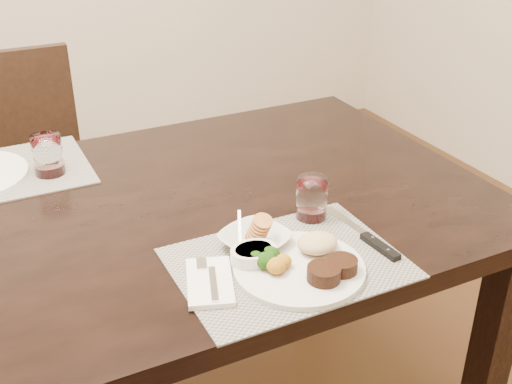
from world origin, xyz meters
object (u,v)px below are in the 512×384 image
chair_far (28,167)px  cracker_bowl (255,240)px  wine_glass_near (312,200)px  steak_knife (372,240)px  dinner_plate (305,264)px

chair_far → cracker_bowl: bearing=-74.9°
wine_glass_near → steak_knife: bearing=-68.4°
chair_far → dinner_plate: bearing=-74.0°
chair_far → wine_glass_near: 1.27m
cracker_bowl → steak_knife: bearing=-21.7°
dinner_plate → cracker_bowl: (-0.05, 0.12, 0.00)m
chair_far → cracker_bowl: size_ratio=5.00×
steak_knife → wine_glass_near: wine_glass_near is taller
steak_knife → wine_glass_near: 0.17m
chair_far → steak_knife: size_ratio=3.52×
dinner_plate → wine_glass_near: (0.12, 0.18, 0.03)m
steak_knife → dinner_plate: bearing=-176.4°
chair_far → dinner_plate: size_ratio=3.38×
steak_knife → cracker_bowl: cracker_bowl is taller
dinner_plate → steak_knife: size_ratio=1.04×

